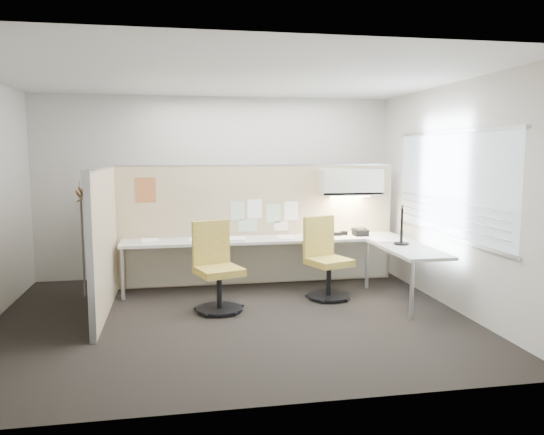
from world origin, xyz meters
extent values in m
cube|color=black|center=(0.00, 0.00, -0.01)|extent=(5.50, 4.50, 0.01)
cube|color=white|center=(0.00, 0.00, 2.80)|extent=(5.50, 4.50, 0.01)
cube|color=beige|center=(0.00, 2.25, 1.40)|extent=(5.50, 0.02, 2.80)
cube|color=beige|center=(0.00, -2.25, 1.40)|extent=(5.50, 0.02, 2.80)
cube|color=beige|center=(2.75, 0.00, 1.40)|extent=(0.02, 4.50, 2.80)
cube|color=#A2AEBC|center=(2.73, 0.00, 1.55)|extent=(0.01, 2.80, 1.30)
cube|color=tan|center=(0.55, 1.60, 0.88)|extent=(4.10, 0.06, 1.75)
cube|color=tan|center=(-1.50, 0.50, 0.88)|extent=(0.06, 2.20, 1.75)
cube|color=beige|center=(0.60, 1.27, 0.71)|extent=(4.00, 0.60, 0.04)
cube|color=beige|center=(2.30, 0.23, 0.71)|extent=(0.60, 1.47, 0.04)
cube|color=beige|center=(0.60, 1.54, 0.34)|extent=(3.90, 0.02, 0.64)
cylinder|color=#A5A8AA|center=(-1.35, 1.02, 0.34)|extent=(0.05, 0.05, 0.69)
cylinder|color=#A5A8AA|center=(2.05, -0.45, 0.34)|extent=(0.05, 0.05, 0.69)
cylinder|color=#A5A8AA|center=(2.05, 1.02, 0.34)|extent=(0.05, 0.05, 0.69)
cube|color=beige|center=(1.90, 1.39, 1.51)|extent=(0.90, 0.36, 0.38)
cube|color=#FFEABF|center=(1.90, 1.39, 1.30)|extent=(0.60, 0.06, 0.02)
cube|color=#8CBF8C|center=(0.25, 1.57, 1.10)|extent=(0.21, 0.00, 0.28)
cube|color=white|center=(0.50, 1.57, 1.12)|extent=(0.21, 0.00, 0.28)
cube|color=#8CBF8C|center=(0.78, 1.57, 1.05)|extent=(0.21, 0.00, 0.28)
cube|color=white|center=(1.05, 1.57, 1.08)|extent=(0.21, 0.00, 0.28)
cube|color=#8CBF8C|center=(0.40, 1.57, 0.88)|extent=(0.28, 0.00, 0.18)
cube|color=white|center=(0.90, 1.57, 0.86)|extent=(0.21, 0.00, 0.14)
cube|color=orange|center=(-1.05, 1.57, 1.42)|extent=(0.28, 0.00, 0.35)
cylinder|color=black|center=(-0.13, 0.27, 0.03)|extent=(0.57, 0.57, 0.03)
cylinder|color=black|center=(-0.13, 0.27, 0.25)|extent=(0.07, 0.07, 0.44)
cube|color=#ECC758|center=(-0.13, 0.27, 0.51)|extent=(0.64, 0.64, 0.09)
cube|color=#ECC758|center=(-0.21, 0.50, 0.83)|extent=(0.48, 0.22, 0.55)
cylinder|color=black|center=(1.35, 0.59, 0.03)|extent=(0.56, 0.56, 0.03)
cylinder|color=black|center=(1.35, 0.59, 0.25)|extent=(0.07, 0.07, 0.43)
cube|color=#ECC758|center=(1.35, 0.59, 0.50)|extent=(0.64, 0.64, 0.09)
cube|color=#ECC758|center=(1.27, 0.81, 0.81)|extent=(0.47, 0.23, 0.54)
cylinder|color=black|center=(2.30, 0.44, 0.74)|extent=(0.20, 0.20, 0.02)
cylinder|color=black|center=(2.30, 0.44, 0.83)|extent=(0.04, 0.04, 0.18)
cube|color=black|center=(2.30, 0.44, 1.08)|extent=(0.22, 0.45, 0.32)
cube|color=black|center=(2.30, 0.44, 1.08)|extent=(0.18, 0.40, 0.28)
cube|color=black|center=(2.02, 1.25, 0.78)|extent=(0.22, 0.21, 0.12)
cylinder|color=black|center=(1.93, 1.27, 0.81)|extent=(0.05, 0.17, 0.04)
cube|color=black|center=(1.68, 1.30, 0.76)|extent=(0.15, 0.08, 0.05)
cube|color=black|center=(1.80, 1.34, 0.76)|extent=(0.11, 0.08, 0.06)
cube|color=silver|center=(-1.50, -0.43, 1.77)|extent=(0.14, 0.02, 0.02)
cylinder|color=silver|center=(-1.57, -0.43, 1.69)|extent=(0.02, 0.02, 0.14)
cube|color=#AD7F4C|center=(-1.57, -0.43, 1.56)|extent=(0.02, 0.40, 0.12)
cube|color=#AD7F4C|center=(-1.60, -0.40, 1.52)|extent=(0.02, 0.40, 0.12)
cube|color=#93939C|center=(-1.58, -0.48, 0.98)|extent=(0.01, 0.07, 1.01)
cube|color=white|center=(-0.99, 1.27, 0.74)|extent=(0.25, 0.32, 0.02)
cube|color=white|center=(-0.35, 1.27, 0.74)|extent=(0.28, 0.33, 0.02)
cube|color=white|center=(0.18, 1.15, 0.75)|extent=(0.27, 0.33, 0.04)
cube|color=white|center=(0.90, 1.25, 0.74)|extent=(0.26, 0.32, 0.01)
cube|color=white|center=(1.35, 1.18, 0.74)|extent=(0.29, 0.34, 0.03)
cube|color=white|center=(2.13, 0.75, 0.74)|extent=(0.27, 0.33, 0.02)
camera|label=1|loc=(-0.63, -6.08, 1.96)|focal=35.00mm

